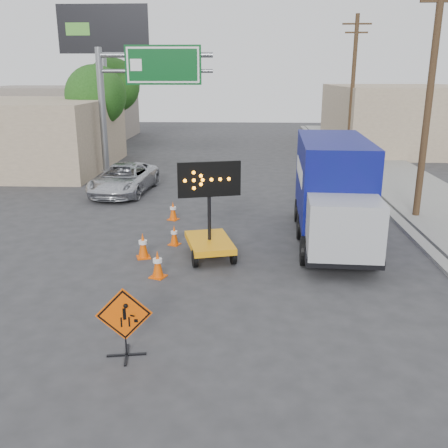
# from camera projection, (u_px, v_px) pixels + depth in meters

# --- Properties ---
(ground) EXTENTS (100.00, 100.00, 0.00)m
(ground) POSITION_uv_depth(u_px,v_px,m) (182.00, 346.00, 10.44)
(ground) COLOR #2D2D30
(ground) RESTS_ON ground
(curb_right) EXTENTS (0.40, 60.00, 0.12)m
(curb_right) POSITION_uv_depth(u_px,v_px,m) (366.00, 189.00, 24.45)
(curb_right) COLOR gray
(curb_right) RESTS_ON ground
(sidewalk_right) EXTENTS (4.00, 60.00, 0.15)m
(sidewalk_right) POSITION_uv_depth(u_px,v_px,m) (414.00, 189.00, 24.35)
(sidewalk_right) COLOR gray
(sidewalk_right) RESTS_ON ground
(storefront_left_far) EXTENTS (12.00, 10.00, 4.40)m
(storefront_left_far) POSITION_uv_depth(u_px,v_px,m) (58.00, 113.00, 42.96)
(storefront_left_far) COLOR gray
(storefront_left_far) RESTS_ON ground
(building_right_far) EXTENTS (10.00, 14.00, 4.60)m
(building_right_far) POSITION_uv_depth(u_px,v_px,m) (401.00, 117.00, 37.90)
(building_right_far) COLOR tan
(building_right_far) RESTS_ON ground
(highway_gantry) EXTENTS (6.18, 0.38, 6.90)m
(highway_gantry) POSITION_uv_depth(u_px,v_px,m) (139.00, 81.00, 26.33)
(highway_gantry) COLOR slate
(highway_gantry) RESTS_ON ground
(billboard) EXTENTS (6.10, 0.54, 9.85)m
(billboard) POSITION_uv_depth(u_px,v_px,m) (104.00, 44.00, 33.41)
(billboard) COLOR slate
(billboard) RESTS_ON ground
(utility_pole_near) EXTENTS (1.80, 0.26, 9.00)m
(utility_pole_near) POSITION_uv_depth(u_px,v_px,m) (429.00, 96.00, 18.30)
(utility_pole_near) COLOR #41301B
(utility_pole_near) RESTS_ON ground
(utility_pole_far) EXTENTS (1.80, 0.26, 9.00)m
(utility_pole_far) POSITION_uv_depth(u_px,v_px,m) (353.00, 86.00, 31.69)
(utility_pole_far) COLOR #41301B
(utility_pole_far) RESTS_ON ground
(tree_left_near) EXTENTS (3.71, 3.71, 6.03)m
(tree_left_near) POSITION_uv_depth(u_px,v_px,m) (96.00, 96.00, 30.62)
(tree_left_near) COLOR #41301B
(tree_left_near) RESTS_ON ground
(tree_left_far) EXTENTS (4.10, 4.10, 6.66)m
(tree_left_far) POSITION_uv_depth(u_px,v_px,m) (113.00, 85.00, 38.18)
(tree_left_far) COLOR #41301B
(tree_left_far) RESTS_ON ground
(construction_sign) EXTENTS (1.11, 0.79, 1.49)m
(construction_sign) POSITION_uv_depth(u_px,v_px,m) (124.00, 321.00, 9.87)
(construction_sign) COLOR black
(construction_sign) RESTS_ON ground
(arrow_board) EXTENTS (1.86, 2.36, 3.00)m
(arrow_board) POSITION_uv_depth(u_px,v_px,m) (209.00, 236.00, 15.35)
(arrow_board) COLOR orange
(arrow_board) RESTS_ON ground
(pickup_truck) EXTENTS (2.76, 5.18, 1.38)m
(pickup_truck) POSITION_uv_depth(u_px,v_px,m) (124.00, 179.00, 23.62)
(pickup_truck) COLOR silver
(pickup_truck) RESTS_ON ground
(box_truck) EXTENTS (2.59, 7.24, 3.39)m
(box_truck) POSITION_uv_depth(u_px,v_px,m) (333.00, 196.00, 16.67)
(box_truck) COLOR black
(box_truck) RESTS_ON ground
(cone_a) EXTENTS (0.52, 0.52, 0.79)m
(cone_a) POSITION_uv_depth(u_px,v_px,m) (158.00, 264.00, 13.88)
(cone_a) COLOR #E44E04
(cone_a) RESTS_ON ground
(cone_b) EXTENTS (0.52, 0.52, 0.80)m
(cone_b) POSITION_uv_depth(u_px,v_px,m) (143.00, 245.00, 15.36)
(cone_b) COLOR #E44E04
(cone_b) RESTS_ON ground
(cone_c) EXTENTS (0.45, 0.45, 0.67)m
(cone_c) POSITION_uv_depth(u_px,v_px,m) (174.00, 235.00, 16.55)
(cone_c) COLOR #E44E04
(cone_c) RESTS_ON ground
(cone_d) EXTENTS (0.49, 0.49, 0.74)m
(cone_d) POSITION_uv_depth(u_px,v_px,m) (173.00, 211.00, 19.38)
(cone_d) COLOR #E44E04
(cone_d) RESTS_ON ground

